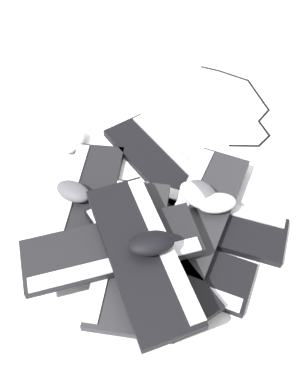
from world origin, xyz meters
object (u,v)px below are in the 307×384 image
object	(u,v)px
keyboard_8	(142,253)
keyboard_6	(129,249)
keyboard_1	(169,263)
keyboard_5	(202,208)
keyboard_0	(86,200)
keyboard_3	(160,162)
mouse_3	(74,142)
keyboard_7	(112,248)
mouse_0	(195,195)
mouse_1	(73,191)
mouse_4	(217,203)
mouse_2	(151,243)
keyboard_4	(149,257)
mouse_5	(203,194)
keyboard_2	(208,221)

from	to	relation	value
keyboard_8	keyboard_6	bearing A→B (deg)	-44.07
keyboard_1	keyboard_5	xyz separation A→B (m)	(-0.07, -0.17, 0.03)
keyboard_0	keyboard_3	distance (m)	0.27
keyboard_6	keyboard_0	bearing A→B (deg)	-46.64
mouse_3	keyboard_7	bearing A→B (deg)	48.68
keyboard_6	mouse_0	world-z (taller)	mouse_0
keyboard_0	mouse_1	size ratio (longest dim) A/B	4.06
keyboard_1	keyboard_8	world-z (taller)	keyboard_8
keyboard_0	mouse_4	size ratio (longest dim) A/B	4.06
keyboard_8	mouse_2	size ratio (longest dim) A/B	4.15
keyboard_6	mouse_0	bearing A→B (deg)	-126.31
keyboard_4	mouse_2	xyz separation A→B (m)	(-0.01, 0.04, 0.13)
keyboard_1	keyboard_6	world-z (taller)	keyboard_6
keyboard_3	mouse_5	xyz separation A→B (m)	(-0.15, 0.16, 0.07)
keyboard_0	keyboard_1	xyz separation A→B (m)	(-0.27, 0.17, 0.00)
keyboard_6	mouse_3	bearing A→B (deg)	-55.99
keyboard_1	mouse_2	distance (m)	0.17
keyboard_4	mouse_5	world-z (taller)	mouse_5
keyboard_1	mouse_4	distance (m)	0.21
keyboard_7	keyboard_6	bearing A→B (deg)	-150.16
keyboard_4	keyboard_7	bearing A→B (deg)	16.47
keyboard_2	mouse_3	xyz separation A→B (m)	(0.47, -0.24, 0.01)
keyboard_4	keyboard_0	bearing A→B (deg)	-38.74
keyboard_1	keyboard_2	bearing A→B (deg)	-120.45
keyboard_1	keyboard_4	xyz separation A→B (m)	(0.05, 0.01, 0.03)
keyboard_0	mouse_5	xyz separation A→B (m)	(-0.34, -0.03, 0.07)
keyboard_2	mouse_5	size ratio (longest dim) A/B	4.16
keyboard_1	mouse_1	distance (m)	0.35
mouse_0	mouse_4	world-z (taller)	same
keyboard_7	mouse_2	bearing A→B (deg)	174.63
keyboard_2	mouse_3	size ratio (longest dim) A/B	4.16
keyboard_2	keyboard_4	bearing A→B (deg)	48.37
keyboard_1	keyboard_8	distance (m)	0.14
mouse_2	keyboard_2	bearing A→B (deg)	35.61
mouse_4	mouse_5	bearing A→B (deg)	-52.69
keyboard_5	mouse_5	distance (m)	0.04
mouse_2	keyboard_5	bearing A→B (deg)	42.55
keyboard_0	keyboard_2	xyz separation A→B (m)	(-0.36, 0.02, 0.00)
keyboard_3	keyboard_4	distance (m)	0.37
keyboard_1	mouse_2	bearing A→B (deg)	47.71
keyboard_7	mouse_0	world-z (taller)	keyboard_7
keyboard_6	mouse_0	distance (m)	0.25
keyboard_0	keyboard_3	xyz separation A→B (m)	(-0.19, -0.19, 0.00)
keyboard_1	keyboard_7	xyz separation A→B (m)	(0.14, 0.03, 0.09)
keyboard_8	mouse_2	xyz separation A→B (m)	(-0.02, -0.01, 0.04)
keyboard_6	mouse_3	world-z (taller)	keyboard_6
mouse_3	mouse_4	world-z (taller)	mouse_4
keyboard_7	mouse_0	bearing A→B (deg)	-129.82
keyboard_2	mouse_5	world-z (taller)	mouse_5
keyboard_2	keyboard_4	xyz separation A→B (m)	(0.14, 0.16, 0.03)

